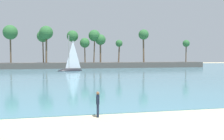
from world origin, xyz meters
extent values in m
cube|color=teal|center=(0.00, 62.69, 0.03)|extent=(220.00, 106.66, 0.06)
cube|color=#514C47|center=(0.00, 76.02, 0.90)|extent=(92.72, 6.00, 1.80)
cylinder|color=brown|center=(18.43, 76.68, 4.84)|extent=(0.77, 0.76, 6.11)
sphere|color=#2D6633|center=(18.43, 76.68, 7.88)|extent=(2.24, 2.24, 2.24)
cylinder|color=brown|center=(-5.31, 76.65, 5.80)|extent=(0.52, 0.67, 8.00)
sphere|color=#2D6633|center=(-5.31, 76.65, 9.79)|extent=(3.59, 3.59, 3.59)
cylinder|color=brown|center=(-14.55, 76.29, 6.28)|extent=(0.52, 0.88, 8.97)
sphere|color=#2D6633|center=(-14.55, 76.29, 10.75)|extent=(4.25, 4.25, 4.25)
cylinder|color=brown|center=(26.81, 76.83, 6.32)|extent=(0.57, 1.03, 9.07)
sphere|color=#2D6633|center=(26.81, 76.83, 10.85)|extent=(3.37, 3.37, 3.37)
cylinder|color=brown|center=(-4.32, 75.24, 6.28)|extent=(0.66, 0.85, 8.98)
sphere|color=#2D6633|center=(-4.32, 75.24, 10.76)|extent=(4.04, 4.04, 4.04)
cylinder|color=brown|center=(12.27, 76.32, 5.37)|extent=(0.52, 0.65, 7.15)
sphere|color=#2D6633|center=(12.27, 76.32, 8.94)|extent=(3.31, 3.31, 3.31)
cylinder|color=brown|center=(3.59, 77.11, 5.89)|extent=(0.40, 0.69, 8.20)
sphere|color=#2D6633|center=(3.59, 77.11, 9.99)|extent=(3.54, 3.54, 3.54)
cylinder|color=brown|center=(10.31, 76.37, 6.00)|extent=(0.65, 0.41, 8.41)
sphere|color=#2D6633|center=(10.31, 76.37, 10.20)|extent=(3.61, 3.61, 3.61)
cylinder|color=brown|center=(41.21, 75.02, 4.90)|extent=(0.55, 0.67, 6.22)
sphere|color=#2D6633|center=(41.21, 75.02, 8.00)|extent=(2.34, 2.34, 2.34)
cylinder|color=brown|center=(7.26, 75.93, 4.84)|extent=(0.53, 0.54, 6.10)
sphere|color=#2D6633|center=(7.26, 75.93, 7.89)|extent=(3.04, 3.04, 3.04)
cylinder|color=#141E33|center=(-0.68, 8.58, 0.43)|extent=(0.15, 0.15, 0.86)
cylinder|color=#141E33|center=(-0.63, 8.80, 0.43)|extent=(0.15, 0.15, 0.86)
cube|color=#141E33|center=(-0.66, 8.69, 1.15)|extent=(0.27, 0.38, 0.58)
sphere|color=brown|center=(-0.66, 8.69, 1.56)|extent=(0.21, 0.21, 0.21)
cylinder|color=#141E33|center=(-0.71, 8.47, 1.11)|extent=(0.09, 0.09, 0.50)
cylinder|color=#141E33|center=(-0.61, 8.92, 1.11)|extent=(0.09, 0.09, 0.50)
ellipsoid|color=black|center=(1.59, 60.99, 0.06)|extent=(6.99, 4.17, 1.34)
cylinder|color=gray|center=(1.27, 60.88, 4.92)|extent=(0.20, 0.20, 8.38)
pyramid|color=silver|center=(2.34, 61.26, 4.29)|extent=(2.90, 1.21, 7.12)
camera|label=1|loc=(-3.72, -8.51, 3.99)|focal=43.77mm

